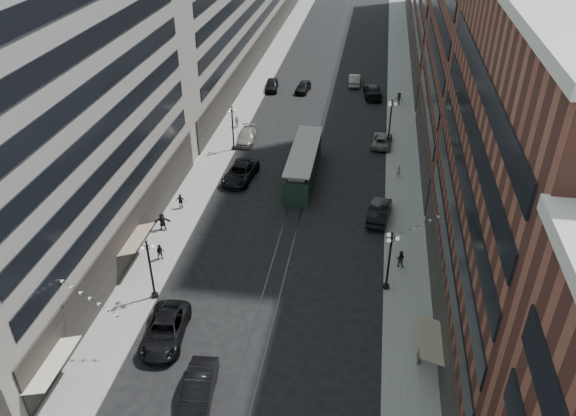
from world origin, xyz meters
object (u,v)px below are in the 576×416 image
Objects in this scene: pedestrian_4 at (420,354)px; car_13 at (303,87)px; pedestrian_6 at (237,122)px; pedestrian_extra_0 at (181,201)px; lamppost_se_far at (389,259)px; car_8 at (247,136)px; car_7 at (240,173)px; pedestrian_5 at (162,221)px; car_11 at (382,140)px; lamppost_sw_far at (150,268)px; pedestrian_2 at (160,252)px; lamppost_sw_mid at (233,127)px; car_12 at (373,91)px; car_5 at (199,390)px; pedestrian_9 at (399,99)px; car_9 at (272,85)px; car_14 at (354,80)px; pedestrian_8 at (399,170)px; car_2 at (165,330)px; car_10 at (379,211)px; pedestrian_7 at (400,259)px; lamppost_se_mid at (390,120)px; streetcar at (304,165)px.

pedestrian_4 is 54.05m from car_13.
pedestrian_extra_0 reaches higher than pedestrian_6.
lamppost_se_far is 31.11m from car_8.
car_7 is 3.80× the size of pedestrian_extra_0.
car_11 is at bearing 28.91° from pedestrian_5.
pedestrian_2 is at bearing 104.04° from lamppost_sw_far.
lamppost_sw_mid is 0.91× the size of car_12.
car_5 is 23.83m from pedestrian_extra_0.
car_12 is 3.44× the size of pedestrian_9.
car_9 is at bearing -172.96° from car_13.
car_14 is 3.11× the size of pedestrian_8.
car_9 is at bearing -41.08° from car_11.
pedestrian_extra_0 is (-7.72, -34.83, 0.19)m from car_13.
pedestrian_4 is 43.28m from pedestrian_6.
pedestrian_8 is at bearing 52.59° from car_2.
lamppost_se_far reaches higher than car_9.
car_10 is at bearing 39.53° from lamppost_sw_far.
car_11 is at bearing 89.22° from car_12.
car_5 is 20.78m from pedestrian_7.
car_5 is 1.05× the size of car_8.
lamppost_se_mid is 1.24× the size of car_13.
car_11 is 1.03× the size of car_14.
lamppost_se_far is at bearing 151.04° from pedestrian_extra_0.
car_7 reaches higher than pedestrian_6.
lamppost_sw_mid is at bearing -42.79° from pedestrian_8.
car_5 is 29.44m from car_7.
car_14 is at bearing 104.72° from lamppost_se_mid.
pedestrian_7 is (1.12, -24.92, -2.15)m from lamppost_se_mid.
pedestrian_9 is 38.31m from pedestrian_extra_0.
pedestrian_9 is at bearing -95.29° from car_11.
pedestrian_9 is at bearing -4.05° from pedestrian_4.
car_14 is at bearing 148.24° from pedestrian_9.
lamppost_se_far is 19.74m from pedestrian_2.
pedestrian_4 reaches higher than pedestrian_2.
car_14 is at bearing 51.48° from pedestrian_5.
pedestrian_7 is (-1.19, 10.90, -0.04)m from pedestrian_4.
car_7 reaches higher than car_8.
lamppost_se_mid is at bearing -77.46° from pedestrian_7.
pedestrian_2 is at bearing 63.36° from pedestrian_4.
lamppost_sw_far is 3.44× the size of pedestrian_extra_0.
car_7 is (-0.00, 24.31, 0.00)m from car_2.
car_8 is 3.29× the size of pedestrian_6.
car_10 is (16.59, -15.15, 0.16)m from car_8.
car_11 is at bearing 13.59° from lamppost_sw_mid.
car_12 is 24.68m from pedestrian_8.
car_5 is 41.81m from car_11.
streetcar is (-9.20, 17.55, -1.49)m from lamppost_se_far.
car_10 is at bearing -35.33° from lamppost_sw_mid.
car_7 is 30.07m from pedestrian_9.
car_7 is at bearing -89.95° from car_13.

